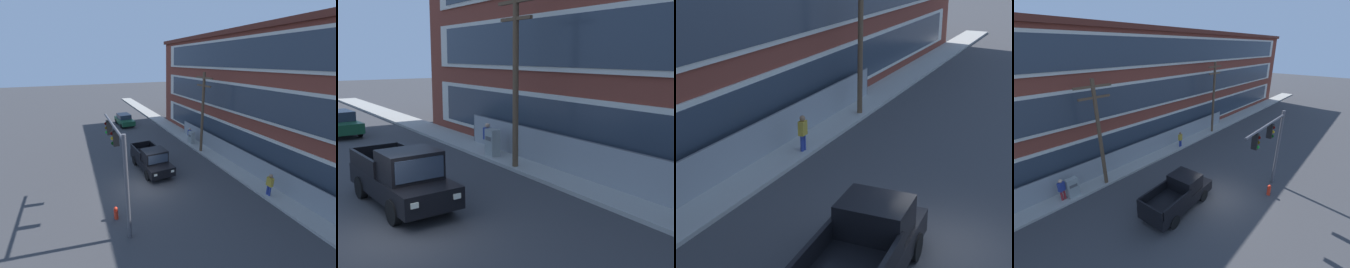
% 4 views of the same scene
% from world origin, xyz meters
% --- Properties ---
extents(ground_plane, '(160.00, 160.00, 0.00)m').
position_xyz_m(ground_plane, '(0.00, 0.00, 0.00)').
color(ground_plane, '#38383A').
extents(sidewalk_building_side, '(80.00, 2.13, 0.16)m').
position_xyz_m(sidewalk_building_side, '(0.00, 7.89, 0.08)').
color(sidewalk_building_side, '#9E9B93').
rests_on(sidewalk_building_side, ground).
extents(chain_link_fence, '(23.57, 0.06, 1.72)m').
position_xyz_m(chain_link_fence, '(1.68, 8.34, 0.88)').
color(chain_link_fence, gray).
rests_on(chain_link_fence, ground).
extents(pickup_truck_black, '(5.20, 2.29, 2.02)m').
position_xyz_m(pickup_truck_black, '(-2.42, 1.36, 0.95)').
color(pickup_truck_black, black).
rests_on(pickup_truck_black, ground).
extents(sedan_dark_green, '(4.49, 2.10, 1.56)m').
position_xyz_m(sedan_dark_green, '(-17.15, 2.39, 0.80)').
color(sedan_dark_green, '#194C2D').
rests_on(sedan_dark_green, ground).
extents(utility_pole_near_corner, '(2.56, 0.26, 7.74)m').
position_xyz_m(utility_pole_near_corner, '(-4.13, 7.11, 4.33)').
color(utility_pole_near_corner, brown).
rests_on(utility_pole_near_corner, ground).
extents(electrical_cabinet, '(0.71, 0.49, 1.47)m').
position_xyz_m(electrical_cabinet, '(-6.46, 7.34, 0.74)').
color(electrical_cabinet, '#939993').
rests_on(electrical_cabinet, ground).
extents(pedestrian_by_fence, '(0.45, 0.34, 1.69)m').
position_xyz_m(pedestrian_by_fence, '(-7.08, 7.43, 0.97)').
color(pedestrian_by_fence, maroon).
rests_on(pedestrian_by_fence, ground).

